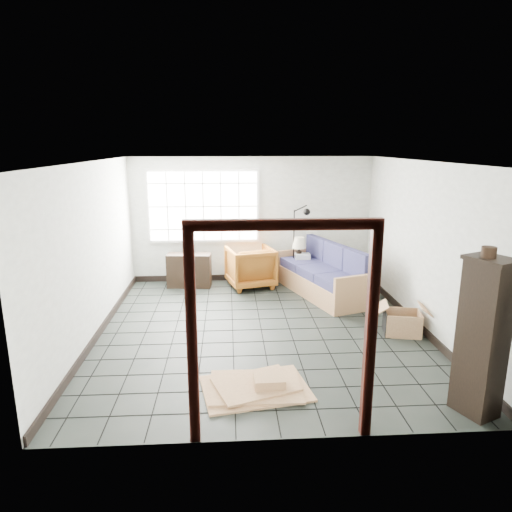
{
  "coord_description": "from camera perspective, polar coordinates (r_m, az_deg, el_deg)",
  "views": [
    {
      "loc": [
        -0.5,
        -6.68,
        2.85
      ],
      "look_at": [
        -0.06,
        0.3,
        1.12
      ],
      "focal_mm": 32.0,
      "sensor_mm": 36.0,
      "label": 1
    }
  ],
  "objects": [
    {
      "name": "ground",
      "position": [
        7.28,
        0.66,
        -9.19
      ],
      "size": [
        5.5,
        5.5,
        0.0
      ],
      "primitive_type": "plane",
      "color": "black",
      "rests_on": "ground"
    },
    {
      "name": "room_shell",
      "position": [
        6.83,
        0.68,
        3.99
      ],
      "size": [
        5.02,
        5.52,
        2.61
      ],
      "color": "#B0B3AC",
      "rests_on": "ground"
    },
    {
      "name": "window_panel",
      "position": [
        9.48,
        -6.6,
        6.19
      ],
      "size": [
        2.32,
        0.08,
        1.52
      ],
      "color": "silver",
      "rests_on": "ground"
    },
    {
      "name": "doorway_trim",
      "position": [
        4.27,
        3.37,
        -6.28
      ],
      "size": [
        1.8,
        0.08,
        2.2
      ],
      "color": "black",
      "rests_on": "ground"
    },
    {
      "name": "futon_sofa",
      "position": [
        8.91,
        8.66,
        -2.54
      ],
      "size": [
        1.53,
        2.38,
        0.99
      ],
      "rotation": [
        0.0,
        0.0,
        0.34
      ],
      "color": "#9B6646",
      "rests_on": "ground"
    },
    {
      "name": "armchair",
      "position": [
        9.27,
        -0.71,
        -1.12
      ],
      "size": [
        1.06,
        1.01,
        0.91
      ],
      "primitive_type": "imported",
      "rotation": [
        0.0,
        0.0,
        3.39
      ],
      "color": "#8F4414",
      "rests_on": "ground"
    },
    {
      "name": "side_table",
      "position": [
        9.5,
        5.77,
        -0.85
      ],
      "size": [
        0.62,
        0.62,
        0.54
      ],
      "rotation": [
        0.0,
        0.0,
        -0.3
      ],
      "color": "black",
      "rests_on": "ground"
    },
    {
      "name": "table_lamp",
      "position": [
        9.41,
        5.42,
        1.54
      ],
      "size": [
        0.33,
        0.33,
        0.45
      ],
      "rotation": [
        0.0,
        0.0,
        -0.14
      ],
      "color": "black",
      "rests_on": "side_table"
    },
    {
      "name": "projector",
      "position": [
        9.43,
        5.82,
        -0.03
      ],
      "size": [
        0.31,
        0.24,
        0.11
      ],
      "rotation": [
        0.0,
        0.0,
        -0.01
      ],
      "color": "silver",
      "rests_on": "side_table"
    },
    {
      "name": "floor_lamp",
      "position": [
        9.36,
        5.48,
        1.69
      ],
      "size": [
        0.44,
        0.29,
        1.66
      ],
      "rotation": [
        0.0,
        0.0,
        0.03
      ],
      "color": "black",
      "rests_on": "ground"
    },
    {
      "name": "console_shelf",
      "position": [
        9.39,
        -8.34,
        -1.78
      ],
      "size": [
        0.9,
        0.41,
        0.68
      ],
      "rotation": [
        0.0,
        0.0,
        -0.08
      ],
      "color": "black",
      "rests_on": "ground"
    },
    {
      "name": "tall_shelf",
      "position": [
        5.4,
        26.46,
        -8.99
      ],
      "size": [
        0.52,
        0.58,
        1.74
      ],
      "rotation": [
        0.0,
        0.0,
        0.41
      ],
      "color": "black",
      "rests_on": "ground"
    },
    {
      "name": "pot",
      "position": [
        5.12,
        27.09,
        0.43
      ],
      "size": [
        0.18,
        0.18,
        0.11
      ],
      "rotation": [
        0.0,
        0.0,
        0.27
      ],
      "color": "black",
      "rests_on": "tall_shelf"
    },
    {
      "name": "open_box",
      "position": [
        7.42,
        17.79,
        -7.94
      ],
      "size": [
        0.93,
        0.59,
        0.49
      ],
      "rotation": [
        0.0,
        0.0,
        -0.21
      ],
      "color": "#9E6E4C",
      "rests_on": "ground"
    },
    {
      "name": "cardboard_pile",
      "position": [
        5.64,
        0.18,
        -15.94
      ],
      "size": [
        1.37,
        1.08,
        0.18
      ],
      "rotation": [
        0.0,
        0.0,
        0.13
      ],
      "color": "#9E6E4C",
      "rests_on": "ground"
    }
  ]
}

